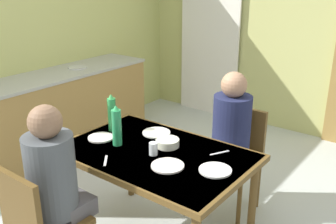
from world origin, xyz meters
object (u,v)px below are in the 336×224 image
water_bottle_green_far (112,114)px  serving_bowl_center (168,143)px  chair_far_diner (237,153)px  chair_near_diner (39,223)px  person_near_diner (53,173)px  person_far_diner (231,127)px  water_bottle_green_near (117,126)px  dining_table (155,162)px  kitchen_counter (56,113)px

water_bottle_green_far → serving_bowl_center: size_ratio=1.75×
chair_far_diner → chair_near_diner: bearing=72.7°
person_near_diner → person_far_diner: size_ratio=1.00×
chair_near_diner → chair_far_diner: (0.49, 1.58, 0.00)m
water_bottle_green_near → serving_bowl_center: bearing=33.3°
water_bottle_green_far → person_near_diner: bearing=-71.8°
chair_far_diner → person_near_diner: person_near_diner is taller
dining_table → water_bottle_green_near: water_bottle_green_near is taller
dining_table → chair_near_diner: 0.85m
dining_table → chair_near_diner: size_ratio=1.52×
kitchen_counter → person_far_diner: 2.12m
person_near_diner → water_bottle_green_near: size_ratio=2.56×
kitchen_counter → serving_bowl_center: size_ratio=13.60×
person_far_diner → serving_bowl_center: 0.57m
chair_far_diner → water_bottle_green_far: bearing=43.2°
water_bottle_green_near → serving_bowl_center: size_ratio=1.77×
person_near_diner → chair_far_diner: bearing=71.1°
water_bottle_green_near → kitchen_counter: bearing=158.4°
kitchen_counter → chair_far_diner: (2.09, 0.24, 0.05)m
kitchen_counter → dining_table: 1.95m
chair_near_diner → chair_far_diner: size_ratio=1.00×
person_far_diner → kitchen_counter: bearing=2.9°
dining_table → water_bottle_green_near: 0.37m
chair_near_diner → water_bottle_green_near: (-0.03, 0.72, 0.39)m
chair_near_diner → serving_bowl_center: (0.28, 0.92, 0.28)m
person_far_diner → person_near_diner: bearing=69.3°
chair_near_diner → person_near_diner: bearing=90.0°
person_near_diner → water_bottle_green_near: (-0.03, 0.58, 0.11)m
water_bottle_green_far → kitchen_counter: bearing=161.4°
water_bottle_green_near → water_bottle_green_far: size_ratio=1.01×
chair_near_diner → serving_bowl_center: bearing=73.3°
chair_far_diner → water_bottle_green_near: bearing=58.9°
chair_far_diner → kitchen_counter: bearing=6.6°
chair_near_diner → serving_bowl_center: 1.00m
chair_near_diner → water_bottle_green_far: 1.00m
person_near_diner → person_far_diner: 1.40m
kitchen_counter → dining_table: size_ratio=1.75×
chair_far_diner → person_far_diner: size_ratio=1.13×
kitchen_counter → person_near_diner: size_ratio=3.00×
kitchen_counter → chair_far_diner: 2.11m
person_near_diner → serving_bowl_center: (0.28, 0.78, -0.01)m
person_far_diner → serving_bowl_center: bearing=67.6°
kitchen_counter → serving_bowl_center: 1.95m
person_far_diner → water_bottle_green_far: person_far_diner is taller
dining_table → serving_bowl_center: size_ratio=7.78×
chair_near_diner → person_near_diner: person_near_diner is taller
serving_bowl_center → chair_far_diner: bearing=71.9°
kitchen_counter → water_bottle_green_far: (1.35, -0.45, 0.44)m
chair_near_diner → serving_bowl_center: size_ratio=5.12×
serving_bowl_center → person_near_diner: bearing=-109.5°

